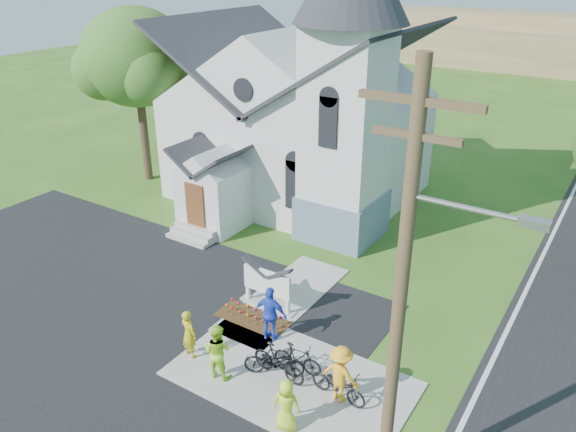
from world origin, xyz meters
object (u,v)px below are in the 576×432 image
Objects in this scene: church_sign at (267,283)px; cyclist_0 at (189,334)px; cyclist_2 at (271,314)px; bike_3 at (279,362)px; utility_pole at (403,296)px; cyclist_4 at (286,405)px; bike_1 at (297,358)px; bike_2 at (339,385)px; cyclist_1 at (217,351)px; bike_0 at (274,361)px; cyclist_3 at (341,374)px.

cyclist_0 is at bearing -97.91° from church_sign.
cyclist_2 is 1.05× the size of bike_3.
cyclist_4 is at bearing 173.33° from utility_pole.
bike_1 is 2.27m from cyclist_4.
utility_pole reaches higher than bike_1.
bike_2 is 0.95× the size of bike_3.
cyclist_1 is 1.82m from bike_3.
bike_0 is at bearing -52.07° from church_sign.
church_sign is at bearing -85.57° from cyclist_1.
utility_pole is at bearing 157.13° from cyclist_4.
cyclist_1 is 3.65m from cyclist_3.
church_sign is 5.67m from cyclist_4.
church_sign reaches higher than cyclist_4.
bike_1 is 0.81× the size of cyclist_2.
cyclist_1 is (1.31, -0.22, 0.05)m from cyclist_0.
cyclist_3 is at bearing -107.82° from bike_1.
cyclist_0 is 4.84m from bike_2.
utility_pole is at bearing -35.60° from church_sign.
cyclist_2 reaches higher than cyclist_4.
cyclist_1 is at bearing -179.58° from cyclist_0.
cyclist_2 is 1.88m from bike_3.
utility_pole is 5.45m from cyclist_4.
bike_0 is 0.99× the size of bike_3.
bike_3 is at bearing 99.82° from bike_2.
utility_pole is 7.69m from cyclist_2.
cyclist_1 reaches higher than cyclist_0.
cyclist_2 is 3.82m from cyclist_4.
cyclist_4 is at bearing -161.06° from bike_1.
bike_1 is (3.18, 1.20, -0.35)m from cyclist_0.
bike_0 is 0.71m from bike_1.
church_sign is 5.07m from cyclist_3.
bike_0 is (2.20, -2.82, -0.50)m from church_sign.
cyclist_0 is at bearing 104.64° from bike_2.
cyclist_3 is (1.62, -0.35, 0.41)m from bike_1.
bike_1 is at bearing -40.70° from church_sign.
cyclist_2 reaches higher than church_sign.
bike_1 is 0.62m from bike_3.
cyclist_4 is at bearing 71.65° from cyclist_3.
cyclist_1 is at bearing 73.64° from cyclist_2.
utility_pole is at bearing 141.48° from cyclist_3.
cyclist_1 is at bearing 170.43° from utility_pole.
bike_2 is 1.91m from bike_3.
utility_pole reaches higher than bike_2.
church_sign is 1.20× the size of bike_3.
bike_0 is 2.07m from bike_2.
cyclist_3 reaches higher than cyclist_0.
cyclist_3 reaches higher than cyclist_1.
cyclist_4 reaches higher than bike_0.
cyclist_3 reaches higher than bike_3.
cyclist_3 is 0.96× the size of bike_3.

